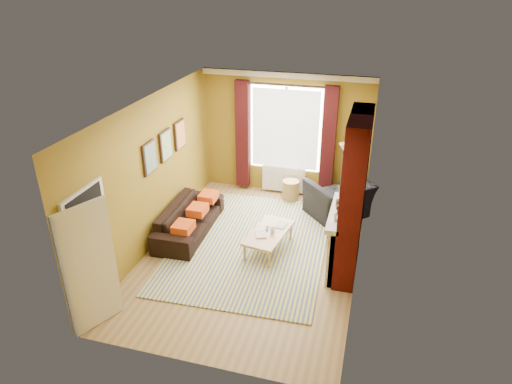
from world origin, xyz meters
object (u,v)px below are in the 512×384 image
sofa (189,219)px  armchair (339,199)px  coffee_table (269,234)px  wicker_stool (291,190)px  floor_lamp (343,157)px

sofa → armchair: armchair is taller
coffee_table → wicker_stool: size_ratio=2.58×
coffee_table → armchair: bearing=66.4°
wicker_stool → floor_lamp: (1.10, 0.06, 0.91)m
armchair → floor_lamp: (-0.02, 0.51, 0.75)m
sofa → coffee_table: sofa is taller
coffee_table → floor_lamp: bearing=73.4°
sofa → floor_lamp: size_ratio=1.41×
coffee_table → floor_lamp: floor_lamp is taller
wicker_stool → armchair: bearing=-22.2°
armchair → wicker_stool: bearing=-64.7°
sofa → coffee_table: bearing=-98.6°
sofa → armchair: 3.15m
armchair → coffee_table: armchair is taller
armchair → sofa: bearing=-14.3°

